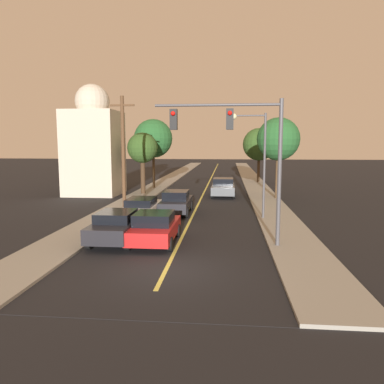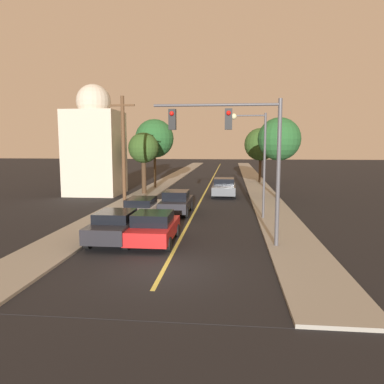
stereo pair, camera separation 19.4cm
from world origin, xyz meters
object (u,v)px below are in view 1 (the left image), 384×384
at_px(car_outer_lane_second, 142,208).
at_px(car_far_oncoming, 223,187).
at_px(car_near_lane_front, 155,227).
at_px(streetlamp_right, 256,150).
at_px(tree_right_far, 259,144).
at_px(tree_left_far, 153,139).
at_px(domed_building_left, 94,146).
at_px(tree_left_near, 142,149).
at_px(traffic_signal_mast, 239,141).
at_px(car_outer_lane_front, 117,225).
at_px(utility_pole_left, 123,152).
at_px(car_near_lane_second, 176,202).
at_px(tree_right_near, 278,139).

relative_size(car_outer_lane_second, car_far_oncoming, 1.08).
relative_size(car_near_lane_front, streetlamp_right, 0.66).
xyz_separation_m(car_outer_lane_second, tree_right_far, (8.80, 22.78, 3.79)).
height_order(tree_left_far, domed_building_left, domed_building_left).
bearing_deg(tree_left_near, car_outer_lane_second, -77.55).
xyz_separation_m(traffic_signal_mast, tree_left_near, (-8.13, 16.67, -0.55)).
bearing_deg(car_outer_lane_front, domed_building_left, 113.16).
bearing_deg(domed_building_left, car_outer_lane_front, -66.84).
distance_m(car_near_lane_front, utility_pole_left, 8.92).
relative_size(car_near_lane_second, traffic_signal_mast, 0.67).
bearing_deg(car_near_lane_front, tree_right_far, 75.91).
bearing_deg(streetlamp_right, utility_pole_left, 170.62).
distance_m(car_near_lane_front, tree_left_near, 17.31).
height_order(car_outer_lane_second, domed_building_left, domed_building_left).
relative_size(car_far_oncoming, traffic_signal_mast, 0.69).
distance_m(car_far_oncoming, tree_right_far, 13.03).
relative_size(car_far_oncoming, tree_right_far, 0.69).
bearing_deg(utility_pole_left, car_outer_lane_front, -76.85).
bearing_deg(car_outer_lane_second, utility_pole_left, 126.29).
xyz_separation_m(tree_left_far, tree_right_far, (11.22, 6.83, -0.60)).
distance_m(car_far_oncoming, tree_right_near, 6.32).
height_order(tree_right_near, tree_right_far, tree_right_near).
xyz_separation_m(car_near_lane_second, tree_right_far, (7.00, 20.46, 3.75)).
distance_m(utility_pole_left, tree_left_far, 13.64).
distance_m(car_outer_lane_front, tree_left_far, 21.61).
bearing_deg(tree_right_far, car_near_lane_second, -108.89).
xyz_separation_m(tree_left_near, tree_right_far, (11.29, 11.49, 0.34)).
bearing_deg(domed_building_left, car_near_lane_front, -61.77).
bearing_deg(tree_left_near, car_near_lane_second, -64.47).
distance_m(tree_right_far, domed_building_left, 19.56).
height_order(car_near_lane_second, car_outer_lane_second, car_near_lane_second).
height_order(tree_left_far, tree_right_far, tree_left_far).
distance_m(car_near_lane_front, tree_right_near, 16.89).
height_order(streetlamp_right, tree_right_near, tree_right_near).
bearing_deg(car_near_lane_front, traffic_signal_mast, -3.82).
distance_m(car_outer_lane_front, tree_right_far, 29.46).
distance_m(traffic_signal_mast, tree_right_far, 28.33).
relative_size(car_near_lane_front, tree_left_far, 0.59).
bearing_deg(car_outer_lane_second, streetlamp_right, 8.00).
relative_size(traffic_signal_mast, streetlamp_right, 1.02).
xyz_separation_m(car_near_lane_front, car_far_oncoming, (2.98, 16.08, 0.05)).
height_order(car_near_lane_front, traffic_signal_mast, traffic_signal_mast).
xyz_separation_m(car_near_lane_second, car_outer_lane_second, (-1.79, -2.32, -0.04)).
distance_m(car_near_lane_front, streetlamp_right, 8.63).
xyz_separation_m(car_near_lane_front, streetlamp_right, (5.02, 6.07, 3.52)).
relative_size(car_near_lane_front, tree_left_near, 0.75).
relative_size(tree_right_near, tree_right_far, 1.05).
xyz_separation_m(car_outer_lane_second, streetlamp_right, (6.81, 0.96, 3.52)).
bearing_deg(car_near_lane_front, utility_pole_left, 115.27).
height_order(car_outer_lane_front, tree_left_near, tree_left_near).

